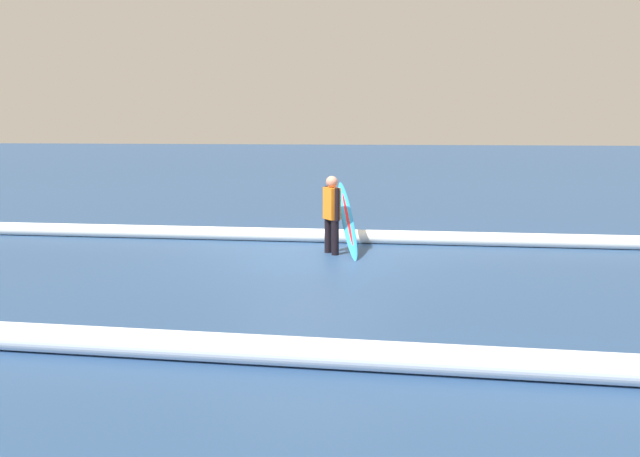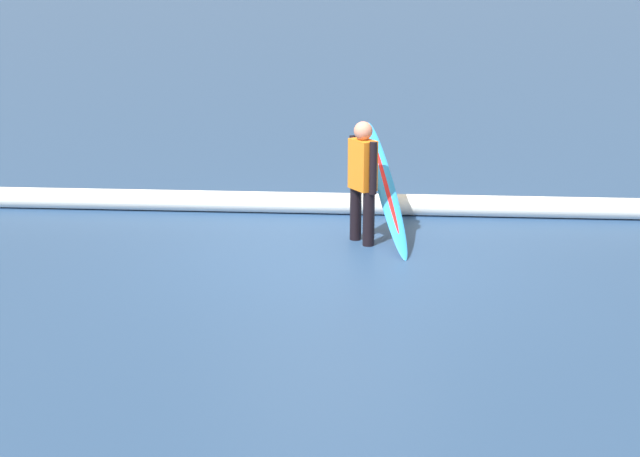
# 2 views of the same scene
# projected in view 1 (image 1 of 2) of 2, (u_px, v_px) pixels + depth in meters

# --- Properties ---
(ground_plane) EXTENTS (123.69, 123.69, 0.00)m
(ground_plane) POSITION_uv_depth(u_px,v_px,m) (311.00, 258.00, 13.20)
(ground_plane) COLOR navy
(surfer) EXTENTS (0.36, 0.53, 1.47)m
(surfer) POSITION_uv_depth(u_px,v_px,m) (332.00, 211.00, 13.51)
(surfer) COLOR black
(surfer) RESTS_ON ground_plane
(surfboard) EXTENTS (0.66, 1.82, 1.30)m
(surfboard) POSITION_uv_depth(u_px,v_px,m) (347.00, 219.00, 13.69)
(surfboard) COLOR #268CE5
(surfboard) RESTS_ON ground_plane
(wave_crest_foreground) EXTENTS (23.59, 0.76, 0.28)m
(wave_crest_foreground) POSITION_uv_depth(u_px,v_px,m) (223.00, 233.00, 15.18)
(wave_crest_foreground) COLOR white
(wave_crest_foreground) RESTS_ON ground_plane
(wave_crest_midground) EXTENTS (22.64, 1.42, 0.31)m
(wave_crest_midground) POSITION_uv_depth(u_px,v_px,m) (43.00, 338.00, 7.83)
(wave_crest_midground) COLOR white
(wave_crest_midground) RESTS_ON ground_plane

